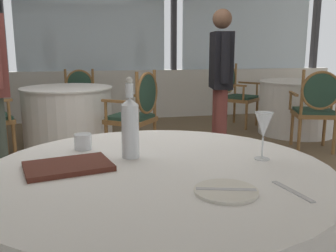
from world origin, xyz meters
TOP-DOWN VIEW (x-y plane):
  - ground_plane at (0.00, 0.00)m, footprint 12.37×12.37m
  - window_wall_far at (0.00, 3.57)m, footprint 9.02×0.14m
  - side_plate at (0.21, -1.90)m, footprint 0.21×0.21m
  - butter_knife at (0.21, -1.90)m, footprint 0.19×0.07m
  - dinner_fork at (0.42, -1.95)m, footprint 0.04×0.19m
  - water_bottle at (-0.04, -1.43)m, footprint 0.07×0.07m
  - wine_glass at (0.49, -1.59)m, footprint 0.08×0.08m
  - water_tumbler at (-0.24, -1.25)m, footprint 0.08×0.08m
  - menu_book at (-0.30, -1.53)m, footprint 0.36×0.28m
  - background_table_0 at (-0.40, 1.68)m, footprint 1.10×1.10m
  - dining_chair_0_0 at (-0.26, 2.64)m, footprint 0.58×0.53m
  - dining_chair_0_2 at (0.37, 1.08)m, footprint 0.65×0.66m
  - background_table_1 at (2.81, 1.81)m, footprint 1.10×1.10m
  - dining_chair_1_0 at (2.48, 0.89)m, footprint 0.63×0.59m
  - dining_chair_1_2 at (2.17, 2.56)m, footprint 0.66×0.65m
  - diner_person_1 at (1.25, 0.86)m, footprint 0.26×0.52m

SIDE VIEW (x-z plane):
  - ground_plane at x=0.00m, z-range 0.00..0.00m
  - background_table_0 at x=-0.40m, z-range 0.00..0.77m
  - background_table_1 at x=2.81m, z-range 0.00..0.77m
  - dining_chair_0_0 at x=-0.26m, z-range 0.08..1.01m
  - dining_chair_1_2 at x=2.17m, z-range 0.08..1.06m
  - dining_chair_0_2 at x=0.37m, z-range 0.08..1.07m
  - dining_chair_1_0 at x=2.48m, z-range 0.08..1.07m
  - dinner_fork at x=0.42m, z-range 0.77..0.77m
  - side_plate at x=0.21m, z-range 0.77..0.78m
  - menu_book at x=-0.30m, z-range 0.77..0.79m
  - butter_knife at x=0.21m, z-range 0.78..0.78m
  - water_tumbler at x=-0.24m, z-range 0.77..0.84m
  - water_bottle at x=-0.04m, z-range 0.73..1.08m
  - wine_glass at x=0.49m, z-range 0.81..1.01m
  - diner_person_1 at x=1.25m, z-range 0.11..1.75m
  - window_wall_far at x=0.00m, z-range -0.27..2.46m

